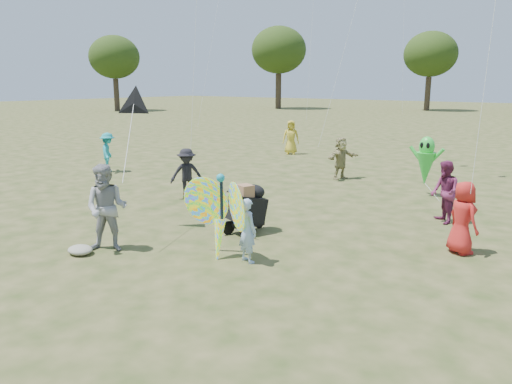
# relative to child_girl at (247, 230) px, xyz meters

# --- Properties ---
(ground) EXTENTS (160.00, 160.00, 0.00)m
(ground) POSITION_rel_child_girl_xyz_m (-0.29, -0.60, -0.60)
(ground) COLOR #51592B
(ground) RESTS_ON ground
(child_girl) EXTENTS (0.50, 0.39, 1.21)m
(child_girl) POSITION_rel_child_girl_xyz_m (0.00, 0.00, 0.00)
(child_girl) COLOR #99B7D9
(child_girl) RESTS_ON ground
(adult_man) EXTENTS (1.06, 1.01, 1.73)m
(adult_man) POSITION_rel_child_girl_xyz_m (-2.56, -1.17, 0.26)
(adult_man) COLOR #95959B
(adult_man) RESTS_ON ground
(grey_bag) EXTENTS (0.53, 0.43, 0.17)m
(grey_bag) POSITION_rel_child_girl_xyz_m (-2.83, -1.64, -0.52)
(grey_bag) COLOR gray
(grey_bag) RESTS_ON ground
(crowd_a) EXTENTS (0.83, 0.77, 1.42)m
(crowd_a) POSITION_rel_child_girl_xyz_m (2.99, 2.90, 0.11)
(crowd_a) COLOR red
(crowd_a) RESTS_ON ground
(crowd_b) EXTENTS (1.04, 1.03, 1.44)m
(crowd_b) POSITION_rel_child_girl_xyz_m (-4.52, 2.96, 0.12)
(crowd_b) COLOR black
(crowd_b) RESTS_ON ground
(crowd_d) EXTENTS (0.82, 1.41, 1.45)m
(crowd_d) POSITION_rel_child_girl_xyz_m (-2.48, 8.27, 0.12)
(crowd_d) COLOR #9A915E
(crowd_d) RESTS_ON ground
(crowd_e) EXTENTS (0.89, 0.91, 1.48)m
(crowd_e) POSITION_rel_child_girl_xyz_m (2.04, 4.85, 0.14)
(crowd_e) COLOR #70254C
(crowd_e) RESTS_ON ground
(crowd_g) EXTENTS (0.90, 0.80, 1.54)m
(crowd_g) POSITION_rel_child_girl_xyz_m (-7.15, 12.25, 0.17)
(crowd_g) COLOR gold
(crowd_g) RESTS_ON ground
(crowd_i) EXTENTS (1.06, 1.02, 1.45)m
(crowd_i) POSITION_rel_child_girl_xyz_m (-9.94, 4.30, 0.12)
(crowd_i) COLOR teal
(crowd_i) RESTS_ON ground
(jogging_stroller) EXTENTS (0.73, 1.13, 1.09)m
(jogging_stroller) POSITION_rel_child_girl_xyz_m (-1.14, 1.46, 0.01)
(jogging_stroller) COLOR black
(jogging_stroller) RESTS_ON ground
(butterfly_kite) EXTENTS (1.74, 0.75, 1.80)m
(butterfly_kite) POSITION_rel_child_girl_xyz_m (-0.58, -0.09, 0.21)
(butterfly_kite) COLOR red
(butterfly_kite) RESTS_ON ground
(delta_kite_rig) EXTENTS (1.65, 1.66, 1.82)m
(delta_kite_rig) POSITION_rel_child_girl_xyz_m (-3.35, 0.26, 2.18)
(delta_kite_rig) COLOR black
(delta_kite_rig) RESTS_ON ground
(alien_kite) EXTENTS (1.12, 0.69, 1.74)m
(alien_kite) POSITION_rel_child_girl_xyz_m (0.70, 7.42, 0.37)
(alien_kite) COLOR green
(alien_kite) RESTS_ON ground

